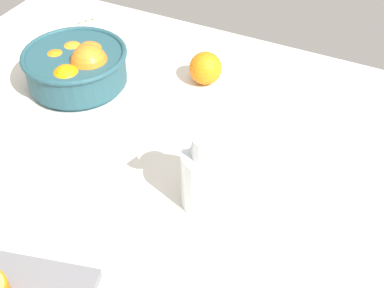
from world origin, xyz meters
TOP-DOWN VIEW (x-y plane):
  - ground_plane at (0.00, 0.00)cm, footprint 147.43×106.67cm
  - fruit_bowl at (-33.97, 15.33)cm, footprint 24.02×24.02cm
  - juice_pitcher at (8.43, -4.40)cm, footprint 14.05×9.55cm
  - loose_orange_1 at (-7.96, 29.53)cm, footprint 7.71×7.71cm
  - herb_sprig_0 at (-50.19, 41.32)cm, footprint 4.51×6.96cm

SIDE VIEW (x-z plane):
  - ground_plane at x=0.00cm, z-range -3.00..0.00cm
  - herb_sprig_0 at x=-50.19cm, z-range -0.13..0.60cm
  - loose_orange_1 at x=-7.96cm, z-range 0.00..7.71cm
  - fruit_bowl at x=-33.97cm, z-range -0.61..11.08cm
  - juice_pitcher at x=8.43cm, z-range -2.38..14.23cm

